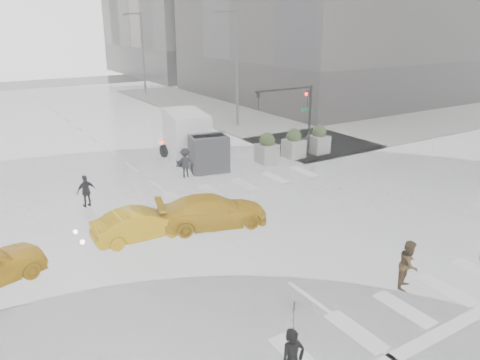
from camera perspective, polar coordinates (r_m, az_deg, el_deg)
ground at (r=17.93m, az=0.05°, el=-8.17°), size 120.00×120.00×0.00m
sidewalk_ne at (r=42.55m, az=9.88°, el=7.70°), size 35.00×35.00×0.15m
road_markings at (r=17.93m, az=0.05°, el=-8.15°), size 18.00×48.00×0.01m
traffic_signal_pole at (r=28.17m, az=6.99°, el=8.68°), size 4.45×0.42×4.50m
street_lamp_near at (r=37.12m, az=-0.54°, el=13.97°), size 2.15×0.22×9.00m
street_lamp_far at (r=55.12m, az=-11.89°, el=15.21°), size 2.15×0.22×9.00m
planter_west at (r=27.62m, az=3.30°, el=3.83°), size 1.10×1.10×1.80m
planter_mid at (r=28.79m, az=6.57°, el=4.37°), size 1.10×1.10×1.80m
planter_east at (r=30.05m, az=9.57°, el=4.84°), size 1.10×1.10×1.80m
pedestrian_black at (r=10.94m, az=6.56°, el=-18.06°), size 1.04×1.06×2.43m
pedestrian_brown at (r=15.99m, az=19.88°, el=-9.65°), size 0.99×0.90×1.64m
pedestrian_far_a at (r=22.48m, az=-18.23°, el=-1.29°), size 0.97×0.68×1.52m
pedestrian_far_b at (r=25.57m, az=-6.68°, el=2.09°), size 1.20×1.02×1.63m
taxi_mid at (r=18.74m, az=-12.00°, el=-5.27°), size 3.76×1.39×1.23m
taxi_rear at (r=19.43m, az=-3.38°, el=-3.81°), size 4.40×2.85×1.33m
box_truck at (r=27.84m, az=-5.87°, el=5.19°), size 2.11×5.64×3.00m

